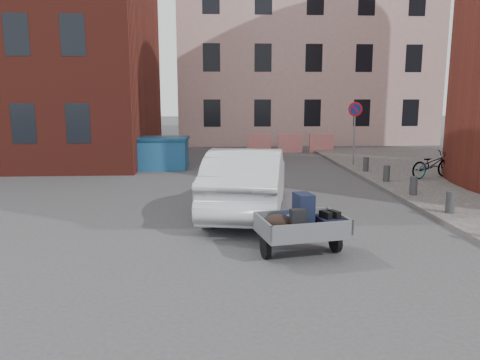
{
  "coord_description": "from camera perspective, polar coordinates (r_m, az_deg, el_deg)",
  "views": [
    {
      "loc": [
        0.07,
        -9.93,
        3.04
      ],
      "look_at": [
        0.67,
        0.74,
        1.1
      ],
      "focal_mm": 35.0,
      "sensor_mm": 36.0,
      "label": 1
    }
  ],
  "objects": [
    {
      "name": "building_pink",
      "position": [
        32.72,
        7.56,
        17.15
      ],
      "size": [
        16.0,
        8.0,
        14.0
      ],
      "primitive_type": "cube",
      "color": "#C09993",
      "rests_on": "ground"
    },
    {
      "name": "bicycle",
      "position": [
        18.08,
        22.35,
        1.78
      ],
      "size": [
        1.96,
        1.29,
        0.97
      ],
      "primitive_type": "imported",
      "rotation": [
        0.0,
        0.0,
        1.95
      ],
      "color": "black",
      "rests_on": "sidewalk"
    },
    {
      "name": "no_parking_sign",
      "position": [
        20.33,
        13.83,
        7.1
      ],
      "size": [
        0.6,
        0.09,
        2.65
      ],
      "color": "gray",
      "rests_on": "sidewalk"
    },
    {
      "name": "ground",
      "position": [
        10.38,
        -3.51,
        -6.75
      ],
      "size": [
        120.0,
        120.0,
        0.0
      ],
      "primitive_type": "plane",
      "color": "#38383A",
      "rests_on": "ground"
    },
    {
      "name": "barriers",
      "position": [
        25.4,
        6.15,
        4.49
      ],
      "size": [
        4.7,
        0.18,
        1.0
      ],
      "color": "red",
      "rests_on": "ground"
    },
    {
      "name": "building_brick",
      "position": [
        24.97,
        -25.91,
        18.42
      ],
      "size": [
        12.0,
        10.0,
        14.0
      ],
      "primitive_type": "cube",
      "color": "#591E16",
      "rests_on": "ground"
    },
    {
      "name": "silver_car",
      "position": [
        12.18,
        0.89,
        -0.06
      ],
      "size": [
        2.68,
        5.41,
        1.7
      ],
      "primitive_type": "imported",
      "rotation": [
        0.0,
        0.0,
        2.97
      ],
      "color": "#B5B8BD",
      "rests_on": "ground"
    },
    {
      "name": "bollards",
      "position": [
        14.83,
        20.39,
        -0.64
      ],
      "size": [
        0.22,
        9.02,
        0.55
      ],
      "color": "#3A3A3D",
      "rests_on": "sidewalk"
    },
    {
      "name": "dumpster",
      "position": [
        19.93,
        -10.88,
        3.26
      ],
      "size": [
        3.22,
        1.76,
        1.32
      ],
      "rotation": [
        0.0,
        0.0,
        -0.04
      ],
      "color": "#1C5689",
      "rests_on": "ground"
    },
    {
      "name": "trailer",
      "position": [
        9.03,
        7.46,
        -5.42
      ],
      "size": [
        1.79,
        1.93,
        1.2
      ],
      "rotation": [
        0.0,
        0.0,
        0.2
      ],
      "color": "black",
      "rests_on": "ground"
    }
  ]
}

